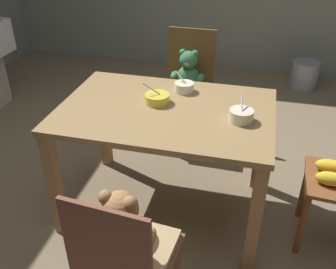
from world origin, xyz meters
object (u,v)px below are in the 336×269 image
object	(u,v)px
dining_table	(166,125)
metal_pail	(304,75)
teddy_chair_near_front	(125,245)
porridge_bowl_cream_near_right	(241,115)
porridge_bowl_yellow_center	(157,98)
teddy_chair_far_center	(188,81)
porridge_bowl_white_far_center	(184,87)

from	to	relation	value
dining_table	metal_pail	distance (m)	2.40
dining_table	teddy_chair_near_front	world-z (taller)	teddy_chair_near_front
porridge_bowl_cream_near_right	metal_pail	world-z (taller)	porridge_bowl_cream_near_right
porridge_bowl_yellow_center	metal_pail	distance (m)	2.41
teddy_chair_far_center	porridge_bowl_white_far_center	distance (m)	0.65
teddy_chair_near_front	porridge_bowl_cream_near_right	size ratio (longest dim) A/B	6.18
porridge_bowl_cream_near_right	porridge_bowl_yellow_center	bearing A→B (deg)	168.69
teddy_chair_near_front	porridge_bowl_cream_near_right	world-z (taller)	porridge_bowl_cream_near_right
teddy_chair_far_center	metal_pail	xyz separation A→B (m)	(1.00, 1.31, -0.38)
teddy_chair_near_front	porridge_bowl_cream_near_right	xyz separation A→B (m)	(0.38, 0.79, 0.22)
teddy_chair_far_center	metal_pail	world-z (taller)	teddy_chair_far_center
porridge_bowl_cream_near_right	teddy_chair_far_center	bearing A→B (deg)	117.41
teddy_chair_far_center	porridge_bowl_white_far_center	bearing A→B (deg)	9.85
porridge_bowl_white_far_center	porridge_bowl_yellow_center	distance (m)	0.22
porridge_bowl_cream_near_right	dining_table	bearing A→B (deg)	174.31
porridge_bowl_yellow_center	metal_pail	world-z (taller)	porridge_bowl_yellow_center
dining_table	teddy_chair_far_center	size ratio (longest dim) A/B	1.33
porridge_bowl_white_far_center	porridge_bowl_cream_near_right	xyz separation A→B (m)	(0.36, -0.28, 0.00)
porridge_bowl_yellow_center	metal_pail	bearing A→B (deg)	64.05
teddy_chair_far_center	porridge_bowl_white_far_center	size ratio (longest dim) A/B	7.53
teddy_chair_near_front	metal_pail	bearing A→B (deg)	-11.66
dining_table	porridge_bowl_white_far_center	distance (m)	0.28
dining_table	metal_pail	xyz separation A→B (m)	(0.96, 2.15, -0.47)
dining_table	teddy_chair_near_front	size ratio (longest dim) A/B	1.41
dining_table	porridge_bowl_cream_near_right	size ratio (longest dim) A/B	8.73
porridge_bowl_white_far_center	metal_pail	distance (m)	2.20
porridge_bowl_cream_near_right	porridge_bowl_white_far_center	bearing A→B (deg)	142.24
teddy_chair_far_center	porridge_bowl_white_far_center	xyz separation A→B (m)	(0.09, -0.60, 0.23)
teddy_chair_far_center	teddy_chair_near_front	world-z (taller)	teddy_chair_far_center
porridge_bowl_yellow_center	porridge_bowl_cream_near_right	distance (m)	0.49
teddy_chair_near_front	metal_pail	distance (m)	3.14
porridge_bowl_cream_near_right	teddy_chair_near_front	bearing A→B (deg)	-115.41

